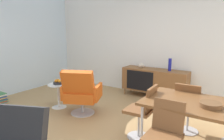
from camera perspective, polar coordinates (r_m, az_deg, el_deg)
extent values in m
plane|color=tan|center=(3.54, -4.51, -17.37)|extent=(8.32, 8.32, 0.00)
cube|color=white|center=(5.41, 12.46, 7.87)|extent=(6.80, 0.12, 2.80)
cube|color=brown|center=(5.25, 11.51, -2.80)|extent=(1.60, 0.44, 0.56)
cube|color=black|center=(5.17, 7.48, -2.90)|extent=(0.70, 0.01, 0.48)
cylinder|color=brown|center=(5.51, 3.49, -5.82)|extent=(0.03, 0.03, 0.16)
cylinder|color=brown|center=(4.98, 18.60, -8.27)|extent=(0.03, 0.03, 0.16)
cylinder|color=brown|center=(5.79, 5.17, -4.98)|extent=(0.03, 0.03, 0.16)
cylinder|color=brown|center=(5.30, 19.55, -7.17)|extent=(0.03, 0.03, 0.16)
ellipsoid|color=beige|center=(5.32, 7.92, 1.27)|extent=(0.15, 0.15, 0.12)
cylinder|color=navy|center=(5.05, 15.48, 1.40)|extent=(0.07, 0.07, 0.29)
cube|color=brown|center=(2.99, 24.38, -8.82)|extent=(1.60, 0.90, 0.04)
cylinder|color=#B7B7BC|center=(2.97, 8.09, -15.81)|extent=(0.04, 0.04, 0.70)
cylinder|color=#B7B7BC|center=(3.63, 13.44, -10.80)|extent=(0.04, 0.04, 0.70)
cylinder|color=brown|center=(2.88, 25.27, -8.59)|extent=(0.26, 0.26, 0.06)
cube|color=brown|center=(2.61, 13.61, -17.59)|extent=(0.41, 0.41, 0.05)
cube|color=brown|center=(2.67, 15.12, -11.84)|extent=(0.38, 0.09, 0.38)
cube|color=brown|center=(3.71, 20.19, -9.09)|extent=(0.42, 0.42, 0.05)
cube|color=brown|center=(3.47, 19.86, -6.70)|extent=(0.38, 0.10, 0.38)
cylinder|color=#B7B7BC|center=(3.79, 19.94, -12.46)|extent=(0.04, 0.04, 0.42)
cylinder|color=#B7B7BC|center=(3.88, 19.73, -15.26)|extent=(0.36, 0.36, 0.01)
cube|color=brown|center=(3.34, 7.41, -10.77)|extent=(0.42, 0.42, 0.05)
cube|color=brown|center=(3.20, 10.49, -7.73)|extent=(0.11, 0.38, 0.38)
cylinder|color=#B7B7BC|center=(3.43, 7.30, -14.45)|extent=(0.04, 0.04, 0.42)
cylinder|color=#B7B7BC|center=(3.53, 7.22, -17.47)|extent=(0.36, 0.36, 0.01)
cube|color=#D85919|center=(4.27, -8.09, -6.78)|extent=(0.77, 0.75, 0.20)
cube|color=#D85919|center=(3.97, -9.26, -3.57)|extent=(0.66, 0.49, 0.51)
cube|color=#D85919|center=(4.16, -3.77, -6.02)|extent=(0.26, 0.49, 0.28)
cube|color=#D85919|center=(4.36, -12.28, -5.47)|extent=(0.26, 0.49, 0.28)
cylinder|color=#B7B7BC|center=(4.35, -8.01, -9.79)|extent=(0.06, 0.06, 0.28)
cylinder|color=#B7B7BC|center=(4.40, -7.96, -11.39)|extent=(0.48, 0.48, 0.02)
cube|color=#262628|center=(2.38, -24.47, -14.84)|extent=(0.66, 0.48, 0.51)
cylinder|color=white|center=(4.66, -14.47, -3.86)|extent=(0.44, 0.44, 0.02)
cylinder|color=white|center=(4.73, -14.31, -6.90)|extent=(0.05, 0.05, 0.50)
cone|color=white|center=(4.81, -14.17, -9.62)|extent=(0.32, 0.32, 0.02)
cylinder|color=#262628|center=(4.65, -14.49, -3.44)|extent=(0.20, 0.20, 0.05)
sphere|color=orange|center=(4.61, -14.18, -2.96)|extent=(0.07, 0.07, 0.07)
sphere|color=orange|center=(4.67, -14.46, -2.77)|extent=(0.07, 0.07, 0.07)
sphere|color=orange|center=(4.64, -15.01, -2.91)|extent=(0.07, 0.07, 0.07)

